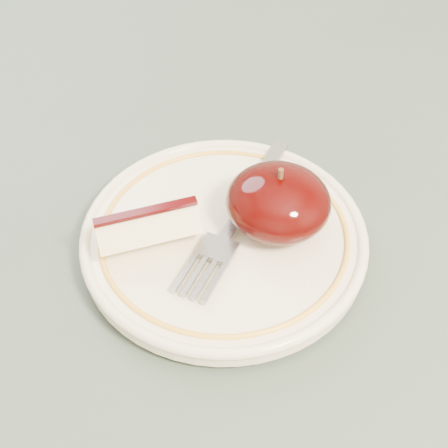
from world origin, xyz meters
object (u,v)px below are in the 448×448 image
(plate, at_px, (224,236))
(fork, at_px, (237,216))
(apple_half, at_px, (278,202))
(table, at_px, (194,279))

(plate, height_order, fork, fork)
(fork, bearing_deg, apple_half, -72.79)
(plate, bearing_deg, apple_half, 30.03)
(plate, xyz_separation_m, apple_half, (0.04, 0.02, 0.03))
(table, height_order, plate, plate)
(plate, bearing_deg, fork, 68.66)
(apple_half, relative_size, fork, 0.44)
(apple_half, bearing_deg, fork, -169.56)
(apple_half, bearing_deg, plate, -149.97)
(table, bearing_deg, apple_half, -5.05)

